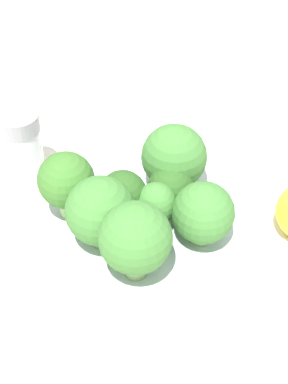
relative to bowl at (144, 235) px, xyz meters
name	(u,v)px	position (x,y,z in m)	size (l,w,h in m)	color
ground_plane	(144,248)	(0.00, 0.00, -0.02)	(3.00, 3.00, 0.00)	silver
bowl	(144,235)	(0.00, 0.00, 0.00)	(0.18, 0.18, 0.03)	silver
broccoli_floret_0	(100,212)	(0.04, 0.02, 0.05)	(0.06, 0.06, 0.07)	#7A9E5B
broccoli_floret_1	(174,157)	(-0.03, -0.04, 0.05)	(0.06, 0.06, 0.07)	#84AD66
broccoli_floret_2	(135,239)	(0.01, 0.06, 0.06)	(0.06, 0.06, 0.07)	#7A9E5B
broccoli_floret_3	(156,206)	(-0.01, 0.01, 0.05)	(0.03, 0.03, 0.05)	#8EB770
broccoli_floret_4	(203,213)	(-0.05, 0.02, 0.05)	(0.05, 0.05, 0.06)	#8EB770
broccoli_floret_5	(66,182)	(0.06, -0.01, 0.05)	(0.05, 0.05, 0.06)	#8EB770
broccoli_floret_6	(122,192)	(0.02, 0.00, 0.05)	(0.04, 0.04, 0.05)	#8EB770
broccoli_floret_7	(170,190)	(-0.02, -0.01, 0.04)	(0.04, 0.04, 0.05)	#84AD66
pepper_shaker	(23,147)	(0.11, -0.10, 0.02)	(0.04, 0.04, 0.08)	silver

